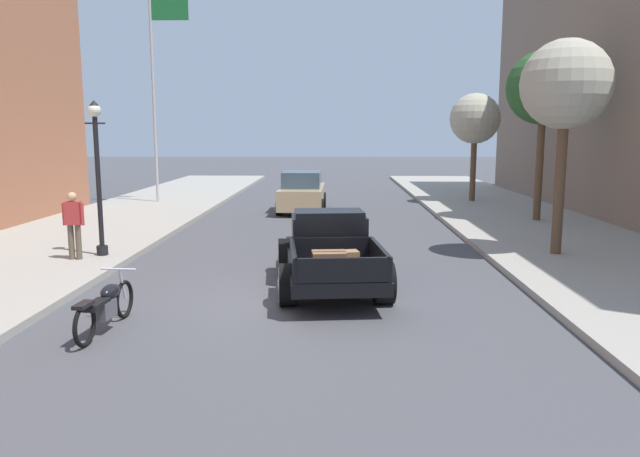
{
  "coord_description": "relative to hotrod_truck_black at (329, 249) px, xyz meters",
  "views": [
    {
      "loc": [
        0.63,
        -11.29,
        3.21
      ],
      "look_at": [
        0.26,
        2.56,
        1.0
      ],
      "focal_mm": 33.77,
      "sensor_mm": 36.0,
      "label": 1
    }
  ],
  "objects": [
    {
      "name": "street_tree_nearest",
      "position": [
        5.78,
        2.68,
        3.58
      ],
      "size": [
        2.2,
        2.2,
        5.34
      ],
      "color": "brown",
      "rests_on": "sidewalk_right"
    },
    {
      "name": "car_background_tan",
      "position": [
        -1.25,
        12.04,
        0.01
      ],
      "size": [
        1.91,
        4.32,
        1.65
      ],
      "color": "tan",
      "rests_on": "ground"
    },
    {
      "name": "street_tree_third",
      "position": [
        6.35,
        14.87,
        3.05
      ],
      "size": [
        2.24,
        2.24,
        4.81
      ],
      "color": "brown",
      "rests_on": "sidewalk_right"
    },
    {
      "name": "flagpole",
      "position": [
        -7.66,
        14.19,
        5.02
      ],
      "size": [
        1.74,
        0.16,
        9.16
      ],
      "color": "#B2B2B7",
      "rests_on": "sidewalk_left"
    },
    {
      "name": "street_tree_second",
      "position": [
        7.29,
        8.78,
        3.95
      ],
      "size": [
        2.54,
        2.54,
        5.87
      ],
      "color": "brown",
      "rests_on": "sidewalk_right"
    },
    {
      "name": "hotrod_truck_black",
      "position": [
        0.0,
        0.0,
        0.0
      ],
      "size": [
        2.5,
        5.05,
        1.58
      ],
      "color": "black",
      "rests_on": "ground"
    },
    {
      "name": "motorcycle_parked",
      "position": [
        -3.6,
        -3.24,
        -0.31
      ],
      "size": [
        0.62,
        2.12,
        0.93
      ],
      "color": "black",
      "rests_on": "ground"
    },
    {
      "name": "street_lamp_near",
      "position": [
        -5.76,
        2.18,
        1.63
      ],
      "size": [
        0.5,
        0.32,
        3.85
      ],
      "color": "black",
      "rests_on": "sidewalk_left"
    },
    {
      "name": "ground_plane",
      "position": [
        -0.49,
        -1.3,
        -0.75
      ],
      "size": [
        140.0,
        140.0,
        0.0
      ],
      "primitive_type": "plane",
      "color": "#47474C"
    },
    {
      "name": "pedestrian_sidewalk_left",
      "position": [
        -6.22,
        1.66,
        0.33
      ],
      "size": [
        0.53,
        0.22,
        1.65
      ],
      "color": "brown",
      "rests_on": "sidewalk_left"
    }
  ]
}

